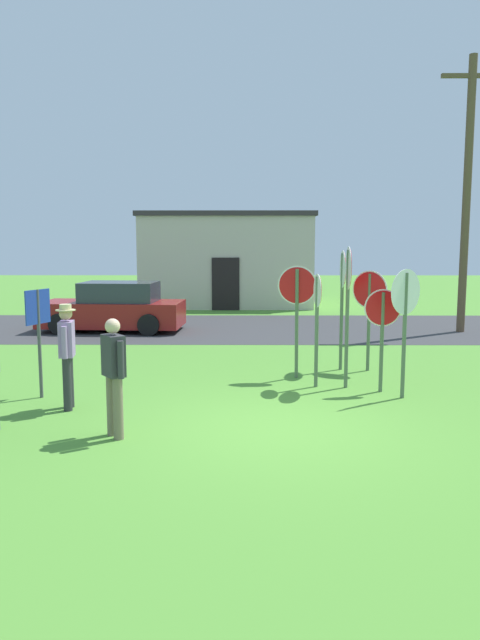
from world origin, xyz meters
TOP-DOWN VIEW (x-y plane):
  - ground_plane at (0.00, 0.00)m, footprint 80.00×80.00m
  - street_asphalt at (0.00, 10.34)m, footprint 60.00×6.40m
  - building_background at (-1.22, 17.88)m, footprint 7.27×5.45m
  - utility_pole at (6.13, 9.55)m, footprint 1.80×0.24m
  - parked_car_on_street at (-4.48, 9.67)m, footprint 4.40×2.22m
  - stop_sign_leaning_right at (1.61, 4.08)m, footprint 0.07×0.79m
  - stop_sign_rear_left at (2.32, 1.73)m, footprint 0.63×0.50m
  - stop_sign_leaning_left at (0.90, 2.54)m, footprint 0.08×0.62m
  - stop_sign_low_front at (2.04, 2.17)m, footprint 0.68×0.07m
  - stop_sign_center_cluster at (2.17, 3.97)m, footprint 0.63×0.52m
  - stop_sign_rear_right at (0.58, 3.26)m, footprint 0.77×0.18m
  - stop_sign_far_back at (1.45, 2.48)m, footprint 0.07×0.80m
  - person_holding_notes at (-2.29, -0.44)m, footprint 0.39×0.48m
  - person_with_sunhat at (-3.36, 0.99)m, footprint 0.32×0.57m
  - info_panel_leftmost at (-4.06, 1.71)m, footprint 0.25×0.56m

SIDE VIEW (x-z plane):
  - ground_plane at x=0.00m, z-range 0.00..0.00m
  - street_asphalt at x=0.00m, z-range 0.00..0.01m
  - parked_car_on_street at x=-4.48m, z-range -0.07..1.44m
  - person_holding_notes at x=-2.29m, z-range 0.11..1.80m
  - person_with_sunhat at x=-3.36m, z-range 0.12..1.85m
  - stop_sign_low_front at x=2.04m, z-range 0.33..2.22m
  - info_panel_leftmost at x=-4.06m, z-range 0.37..2.28m
  - stop_sign_leaning_left at x=0.90m, z-range 0.36..2.50m
  - stop_sign_center_cluster at x=2.17m, z-range 0.40..2.53m
  - stop_sign_rear_right at x=0.58m, z-range 0.42..2.69m
  - stop_sign_rear_left at x=2.32m, z-range 0.42..2.70m
  - stop_sign_leaning_right at x=1.61m, z-range 0.48..3.04m
  - stop_sign_far_back at x=1.45m, z-range 0.50..3.15m
  - building_background at x=-1.22m, z-range 0.01..3.95m
  - utility_pole at x=6.13m, z-range 0.18..8.28m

